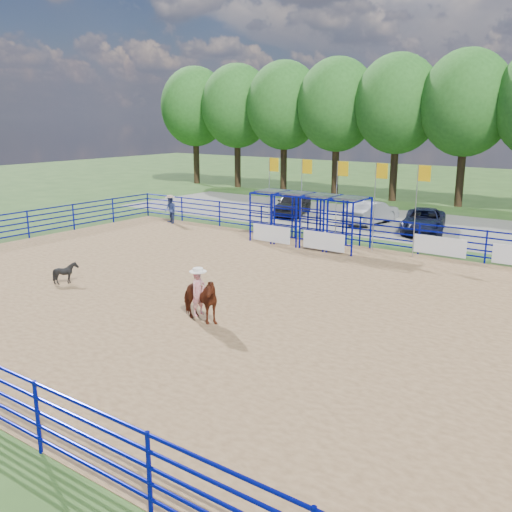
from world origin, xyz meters
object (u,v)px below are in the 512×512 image
(calf, at_px, (66,273))
(car_c, at_px, (424,221))
(horse_and_rider, at_px, (199,295))
(car_a, at_px, (293,203))
(car_b, at_px, (371,212))
(spectator_cowboy, at_px, (170,209))

(calf, relative_size, car_c, 0.18)
(horse_and_rider, bearing_deg, car_a, 114.10)
(car_a, relative_size, car_b, 1.04)
(calf, distance_m, spectator_cowboy, 12.98)
(car_c, bearing_deg, spectator_cowboy, -170.60)
(horse_and_rider, xyz_separation_m, car_a, (-8.41, 18.80, -0.12))
(horse_and_rider, distance_m, car_b, 19.04)
(horse_and_rider, xyz_separation_m, calf, (-6.93, 0.16, -0.44))
(spectator_cowboy, bearing_deg, horse_and_rider, -42.94)
(spectator_cowboy, height_order, car_b, spectator_cowboy)
(car_a, bearing_deg, spectator_cowboy, -139.59)
(horse_and_rider, xyz_separation_m, car_c, (0.65, 18.04, -0.22))
(calf, xyz_separation_m, car_c, (7.58, 17.88, 0.22))
(spectator_cowboy, relative_size, car_b, 0.39)
(car_b, height_order, car_c, car_b)
(calf, bearing_deg, horse_and_rider, -105.19)
(horse_and_rider, bearing_deg, car_c, 87.93)
(car_b, bearing_deg, spectator_cowboy, 41.65)
(horse_and_rider, height_order, spectator_cowboy, horse_and_rider)
(horse_and_rider, relative_size, car_b, 0.57)
(car_a, bearing_deg, horse_and_rider, -84.14)
(calf, distance_m, car_a, 18.70)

